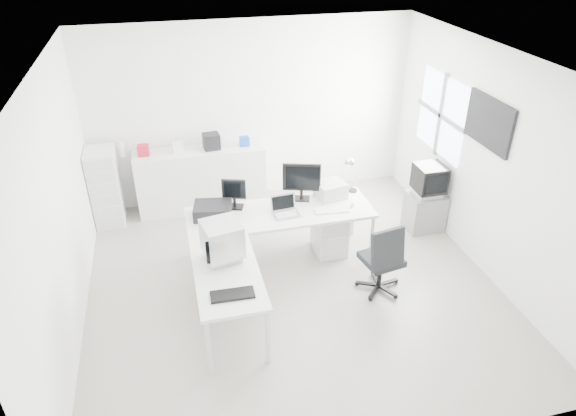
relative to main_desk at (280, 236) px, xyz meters
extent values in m
cube|color=beige|center=(0.02, -0.55, -0.38)|extent=(5.00, 5.00, 0.01)
cube|color=white|center=(0.02, -0.55, 2.42)|extent=(5.00, 5.00, 0.01)
cube|color=white|center=(0.02, 1.95, 1.02)|extent=(5.00, 0.02, 2.80)
cube|color=white|center=(-2.48, -0.55, 1.02)|extent=(0.02, 5.00, 2.80)
cube|color=white|center=(2.52, -0.55, 1.02)|extent=(0.02, 5.00, 2.80)
cube|color=silver|center=(0.70, 0.05, -0.08)|extent=(0.40, 0.50, 0.60)
cube|color=black|center=(-0.85, 0.10, 0.46)|extent=(0.53, 0.44, 0.17)
cube|color=silver|center=(0.65, -0.15, 0.38)|extent=(0.45, 0.18, 0.02)
sphere|color=silver|center=(0.95, -0.10, 0.41)|extent=(0.06, 0.06, 0.06)
cube|color=silver|center=(0.75, 0.22, 0.48)|extent=(0.43, 0.39, 0.21)
cube|color=black|center=(-0.85, -1.50, 0.39)|extent=(0.45, 0.19, 0.03)
cube|color=slate|center=(2.24, 0.26, -0.09)|extent=(0.52, 0.42, 0.56)
cube|color=silver|center=(-0.86, 1.69, 0.12)|extent=(1.96, 0.49, 0.98)
cube|color=#B51930|center=(-1.66, 1.69, 0.69)|extent=(0.17, 0.15, 0.16)
cube|color=silver|center=(-1.16, 1.69, 0.68)|extent=(0.16, 0.14, 0.15)
cube|color=black|center=(-0.66, 1.69, 0.73)|extent=(0.26, 0.24, 0.24)
cube|color=#1845AB|center=(-0.16, 1.69, 0.68)|extent=(0.14, 0.12, 0.14)
cylinder|color=silver|center=(-1.96, 1.73, 0.72)|extent=(0.07, 0.07, 0.22)
cube|color=silver|center=(-2.26, 1.55, 0.22)|extent=(0.42, 0.49, 1.19)
camera|label=1|loc=(-1.28, -5.53, 3.75)|focal=32.00mm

